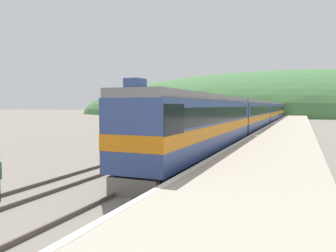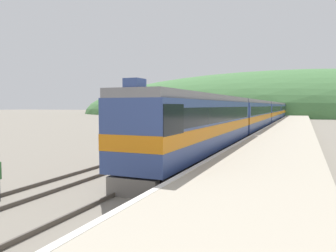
{
  "view_description": "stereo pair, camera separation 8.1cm",
  "coord_description": "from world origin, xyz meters",
  "px_view_note": "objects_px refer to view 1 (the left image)",
  "views": [
    {
      "loc": [
        6.14,
        4.93,
        3.62
      ],
      "look_at": [
        -0.47,
        20.99,
        2.55
      ],
      "focal_mm": 35.0,
      "sensor_mm": 36.0,
      "label": 1
    },
    {
      "loc": [
        6.21,
        4.96,
        3.62
      ],
      "look_at": [
        -0.47,
        20.99,
        2.55
      ],
      "focal_mm": 35.0,
      "sensor_mm": 36.0,
      "label": 2
    }
  ],
  "objects_px": {
    "express_train_lead_car": "(202,125)",
    "carriage_fourth": "(277,111)",
    "carriage_third": "(268,112)",
    "carriage_second": "(251,116)"
  },
  "relations": [
    {
      "from": "express_train_lead_car",
      "to": "carriage_second",
      "type": "relative_size",
      "value": 0.91
    },
    {
      "from": "carriage_fourth",
      "to": "express_train_lead_car",
      "type": "bearing_deg",
      "value": -90.0
    },
    {
      "from": "carriage_third",
      "to": "carriage_fourth",
      "type": "distance_m",
      "value": 22.9
    },
    {
      "from": "express_train_lead_car",
      "to": "carriage_fourth",
      "type": "xyz_separation_m",
      "value": [
        0.0,
        67.91,
        -0.01
      ]
    },
    {
      "from": "carriage_second",
      "to": "carriage_fourth",
      "type": "bearing_deg",
      "value": 90.0
    },
    {
      "from": "express_train_lead_car",
      "to": "carriage_third",
      "type": "bearing_deg",
      "value": 90.0
    },
    {
      "from": "carriage_second",
      "to": "carriage_fourth",
      "type": "distance_m",
      "value": 45.79
    },
    {
      "from": "express_train_lead_car",
      "to": "carriage_fourth",
      "type": "relative_size",
      "value": 0.91
    },
    {
      "from": "carriage_third",
      "to": "carriage_fourth",
      "type": "height_order",
      "value": "same"
    },
    {
      "from": "express_train_lead_car",
      "to": "carriage_second",
      "type": "xyz_separation_m",
      "value": [
        0.0,
        22.12,
        -0.01
      ]
    }
  ]
}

